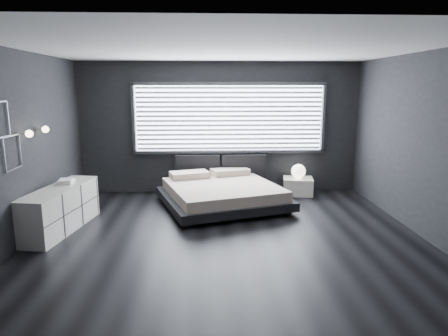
{
  "coord_description": "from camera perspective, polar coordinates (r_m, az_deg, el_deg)",
  "views": [
    {
      "loc": [
        -0.31,
        -5.86,
        2.27
      ],
      "look_at": [
        0.0,
        0.85,
        0.9
      ],
      "focal_mm": 32.0,
      "sensor_mm": 36.0,
      "label": 1
    }
  ],
  "objects": [
    {
      "name": "room",
      "position": [
        5.93,
        0.37,
        3.1
      ],
      "size": [
        6.04,
        6.0,
        2.8
      ],
      "color": "black",
      "rests_on": "ground"
    },
    {
      "name": "window",
      "position": [
        8.6,
        0.78,
        7.12
      ],
      "size": [
        4.14,
        0.09,
        1.52
      ],
      "color": "white",
      "rests_on": "ground"
    },
    {
      "name": "headboard",
      "position": [
        8.68,
        -0.49,
        0.22
      ],
      "size": [
        1.96,
        0.16,
        0.52
      ],
      "color": "black",
      "rests_on": "ground"
    },
    {
      "name": "sconce_near",
      "position": [
        6.48,
        -26.1,
        4.43
      ],
      "size": [
        0.18,
        0.11,
        0.11
      ],
      "color": "silver",
      "rests_on": "ground"
    },
    {
      "name": "sconce_far",
      "position": [
        7.04,
        -24.18,
        5.06
      ],
      "size": [
        0.18,
        0.11,
        0.11
      ],
      "color": "silver",
      "rests_on": "ground"
    },
    {
      "name": "wall_art_upper",
      "position": [
        5.96,
        -29.39,
        6.02
      ],
      "size": [
        0.01,
        0.48,
        0.48
      ],
      "color": "#47474C",
      "rests_on": "ground"
    },
    {
      "name": "wall_art_lower",
      "position": [
        6.23,
        -27.95,
        1.97
      ],
      "size": [
        0.01,
        0.48,
        0.48
      ],
      "color": "#47474C",
      "rests_on": "ground"
    },
    {
      "name": "bed",
      "position": [
        7.72,
        -0.29,
        -3.55
      ],
      "size": [
        2.7,
        2.64,
        0.56
      ],
      "color": "black",
      "rests_on": "ground"
    },
    {
      "name": "nightstand",
      "position": [
        8.71,
        10.49,
        -2.57
      ],
      "size": [
        0.69,
        0.61,
        0.36
      ],
      "primitive_type": "cube",
      "rotation": [
        0.0,
        0.0,
        -0.17
      ],
      "color": "white",
      "rests_on": "ground"
    },
    {
      "name": "orb_lamp",
      "position": [
        8.63,
        10.59,
        -0.46
      ],
      "size": [
        0.3,
        0.3,
        0.3
      ],
      "primitive_type": "sphere",
      "color": "white",
      "rests_on": "nightstand"
    },
    {
      "name": "dresser",
      "position": [
        6.94,
        -22.32,
        -5.42
      ],
      "size": [
        0.79,
        1.81,
        0.7
      ],
      "color": "white",
      "rests_on": "ground"
    },
    {
      "name": "book_stack",
      "position": [
        7.13,
        -21.71,
        -1.76
      ],
      "size": [
        0.27,
        0.34,
        0.07
      ],
      "color": "white",
      "rests_on": "dresser"
    }
  ]
}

